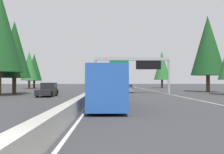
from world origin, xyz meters
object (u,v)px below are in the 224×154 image
object	(u,v)px
box_truck_near_right	(115,82)
conifer_left_mid	(29,66)
sign_gantry_overhead	(133,65)
sedan_mid_center	(108,86)
bus_distant_b	(117,82)
conifer_right_far	(162,66)
minivan_far_right	(107,86)
bus_near_center	(107,85)
oncoming_near	(48,90)
sedan_mid_right	(108,84)
sedan_mid_left	(128,89)
conifer_left_far	(34,67)
conifer_left_near	(14,50)
pickup_far_left	(119,85)
conifer_right_mid	(208,45)

from	to	relation	value
box_truck_near_right	conifer_left_mid	distance (m)	55.52
sign_gantry_overhead	conifer_left_mid	xyz separation A→B (m)	(31.07, 26.51, 1.59)
sedan_mid_center	bus_distant_b	size ratio (longest dim) A/B	0.38
conifer_right_far	sign_gantry_overhead	bearing A→B (deg)	161.95
sedan_mid_center	bus_distant_b	world-z (taller)	bus_distant_b
minivan_far_right	bus_near_center	bearing A→B (deg)	-179.80
minivan_far_right	oncoming_near	world-z (taller)	oncoming_near
minivan_far_right	conifer_right_far	bearing A→B (deg)	-37.46
sedan_mid_center	sedan_mid_right	bearing A→B (deg)	0.10
box_truck_near_right	bus_distant_b	world-z (taller)	bus_distant_b
sedan_mid_left	sedan_mid_right	world-z (taller)	same
bus_distant_b	box_truck_near_right	bearing A→B (deg)	0.28
bus_near_center	box_truck_near_right	size ratio (longest dim) A/B	1.35
sedan_mid_right	conifer_left_far	distance (m)	59.79
sign_gantry_overhead	sedan_mid_right	world-z (taller)	sign_gantry_overhead
conifer_left_near	minivan_far_right	bearing A→B (deg)	-40.50
conifer_left_mid	bus_distant_b	bearing A→B (deg)	-43.46
bus_near_center	oncoming_near	size ratio (longest dim) A/B	2.05
conifer_left_far	conifer_left_mid	bearing A→B (deg)	172.08
bus_distant_b	bus_near_center	bearing A→B (deg)	177.44
box_truck_near_right	sedan_mid_right	bearing A→B (deg)	19.33
sedan_mid_left	conifer_left_near	world-z (taller)	conifer_left_near
sign_gantry_overhead	sedan_mid_right	size ratio (longest dim) A/B	2.88
sedan_mid_center	conifer_left_mid	distance (m)	23.89
sedan_mid_center	conifer_right_far	world-z (taller)	conifer_right_far
conifer_left_mid	box_truck_near_right	bearing A→B (deg)	-27.75
bus_near_center	oncoming_near	bearing A→B (deg)	27.64
box_truck_near_right	sedan_mid_center	size ratio (longest dim) A/B	1.93
sedan_mid_center	bus_distant_b	distance (m)	21.59
sign_gantry_overhead	bus_distant_b	world-z (taller)	sign_gantry_overhead
oncoming_near	conifer_left_far	distance (m)	45.06
sedan_mid_left	conifer_left_near	xyz separation A→B (m)	(-5.20, 19.00, 6.59)
sedan_mid_right	sedan_mid_center	bearing A→B (deg)	-179.90
minivan_far_right	conifer_left_near	xyz separation A→B (m)	(-17.73, 15.15, 6.32)
sedan_mid_left	pickup_far_left	xyz separation A→B (m)	(42.62, -0.04, 0.23)
sign_gantry_overhead	bus_near_center	distance (m)	24.24
bus_near_center	minivan_far_right	xyz separation A→B (m)	(40.68, 0.14, -0.77)
sign_gantry_overhead	sedan_mid_center	bearing A→B (deg)	6.33
conifer_left_near	sign_gantry_overhead	bearing A→B (deg)	-87.95
sedan_mid_left	pickup_far_left	bearing A→B (deg)	-0.05
bus_distant_b	conifer_left_near	xyz separation A→B (m)	(-59.06, 18.96, 5.56)
bus_distant_b	conifer_left_far	xyz separation A→B (m)	(-23.92, 25.39, 4.51)
sedan_mid_center	sign_gantry_overhead	bearing A→B (deg)	-173.67
conifer_right_mid	conifer_left_mid	xyz separation A→B (m)	(24.78, 41.50, -2.55)
sedan_mid_right	conifer_left_far	xyz separation A→B (m)	(-55.38, 21.84, 5.55)
sedan_mid_center	bus_distant_b	bearing A→B (deg)	-9.22
sedan_mid_right	sedan_mid_center	size ratio (longest dim) A/B	1.00
bus_distant_b	conifer_left_near	world-z (taller)	conifer_left_near
sedan_mid_center	conifer_right_far	bearing A→B (deg)	-80.93
sedan_mid_right	bus_distant_b	xyz separation A→B (m)	(-31.47, -3.55, 1.03)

